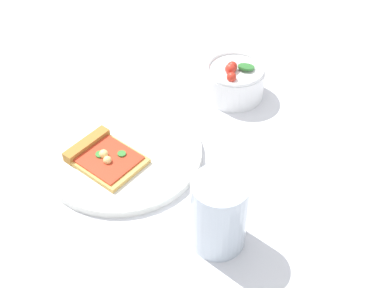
{
  "coord_description": "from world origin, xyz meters",
  "views": [
    {
      "loc": [
        -0.35,
        -0.6,
        0.65
      ],
      "look_at": [
        0.06,
        -0.1,
        0.03
      ],
      "focal_mm": 48.53,
      "sensor_mm": 36.0,
      "label": 1
    }
  ],
  "objects_px": {
    "plate": "(123,153)",
    "pizza_slice_main": "(102,156)",
    "soda_glass": "(219,216)",
    "salad_bowl": "(234,80)"
  },
  "relations": [
    {
      "from": "soda_glass",
      "to": "pizza_slice_main",
      "type": "bearing_deg",
      "value": 101.19
    },
    {
      "from": "pizza_slice_main",
      "to": "plate",
      "type": "bearing_deg",
      "value": -5.29
    },
    {
      "from": "pizza_slice_main",
      "to": "soda_glass",
      "type": "relative_size",
      "value": 1.08
    },
    {
      "from": "plate",
      "to": "salad_bowl",
      "type": "relative_size",
      "value": 2.38
    },
    {
      "from": "pizza_slice_main",
      "to": "soda_glass",
      "type": "distance_m",
      "value": 0.25
    },
    {
      "from": "pizza_slice_main",
      "to": "salad_bowl",
      "type": "xyz_separation_m",
      "value": [
        0.31,
        0.0,
        0.01
      ]
    },
    {
      "from": "pizza_slice_main",
      "to": "soda_glass",
      "type": "height_order",
      "value": "soda_glass"
    },
    {
      "from": "plate",
      "to": "pizza_slice_main",
      "type": "relative_size",
      "value": 2.07
    },
    {
      "from": "plate",
      "to": "soda_glass",
      "type": "distance_m",
      "value": 0.24
    },
    {
      "from": "salad_bowl",
      "to": "soda_glass",
      "type": "relative_size",
      "value": 0.94
    }
  ]
}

